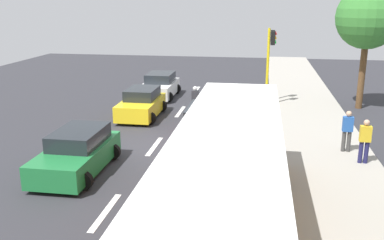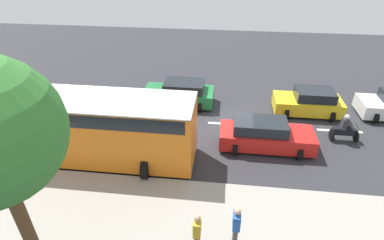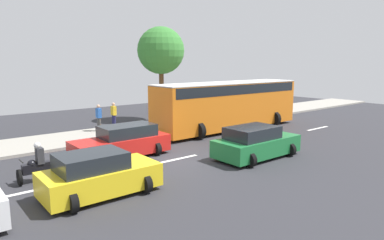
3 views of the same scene
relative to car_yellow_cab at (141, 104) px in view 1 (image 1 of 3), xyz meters
The scene contains 17 objects.
ground_plane 5.02m from the car_yellow_cab, 68.12° to the right, with size 40.00×60.00×0.10m, color #2D2D33.
sidewalk 9.99m from the car_yellow_cab, 27.48° to the right, with size 4.00×60.00×0.15m, color #9E998E.
lane_stripe_north 10.79m from the car_yellow_cab, 80.11° to the right, with size 0.20×2.40×0.01m, color white.
lane_stripe_mid 5.01m from the car_yellow_cab, 68.12° to the right, with size 0.20×2.40×0.01m, color white.
lane_stripe_south 2.42m from the car_yellow_cab, 37.08° to the left, with size 0.20×2.40×0.01m, color white.
lane_stripe_far_south 7.66m from the car_yellow_cab, 75.97° to the left, with size 0.20×2.40×0.01m, color white.
car_yellow_cab is the anchor object (origin of this frame).
car_white 4.93m from the car_yellow_cab, 91.99° to the left, with size 2.32×3.86×1.52m.
car_green 7.72m from the car_yellow_cab, 91.83° to the right, with size 2.32×4.30×1.52m.
car_red 4.77m from the car_yellow_cab, 37.12° to the right, with size 2.13×4.59×1.52m.
city_bus 12.98m from the car_yellow_cab, 64.60° to the right, with size 3.20×11.00×3.16m.
motorcycle 2.99m from the car_yellow_cab, 24.49° to the left, with size 0.60×1.30×1.53m.
pedestrian_near_signal 11.60m from the car_yellow_cab, 28.74° to the right, with size 0.40×0.24×1.69m.
pedestrian_by_tree 10.69m from the car_yellow_cab, 24.00° to the right, with size 0.40×0.24×1.69m.
traffic_light_corner 7.73m from the car_yellow_cab, 25.31° to the left, with size 0.49×0.24×4.50m.
traffic_light_midblock 8.16m from the car_yellow_cab, 31.52° to the left, with size 0.49×0.24×4.50m.
street_tree_south 13.28m from the car_yellow_cab, 18.00° to the left, with size 3.51×3.51×6.91m.
Camera 1 is at (4.39, -16.99, 6.11)m, focal length 40.23 mm.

